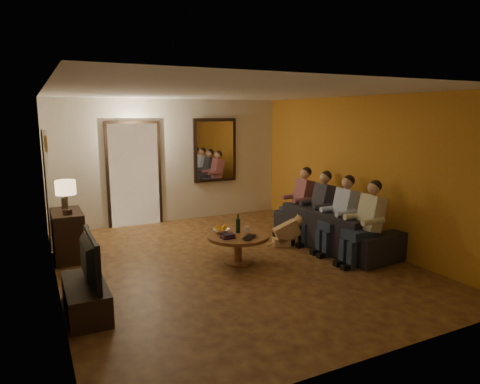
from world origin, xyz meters
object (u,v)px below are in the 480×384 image
sofa (334,228)px  person_b (342,218)px  dog (287,230)px  person_c (320,210)px  tv_stand (86,298)px  person_d (301,204)px  wine_bottle (238,223)px  laptop (252,238)px  dresser (68,235)px  table_lamp (66,197)px  person_a (367,226)px  tv (83,260)px  coffee_table (238,249)px  bowl (222,231)px

sofa → person_b: size_ratio=1.96×
dog → person_c: bearing=5.7°
dog → person_b: bearing=-33.5°
sofa → tv_stand: bearing=95.1°
person_d → wine_bottle: 1.89m
person_b → wine_bottle: bearing=166.6°
dog → laptop: dog is taller
dresser → table_lamp: bearing=-90.0°
tv_stand → person_a: size_ratio=0.91×
person_d → laptop: person_d is taller
tv → coffee_table: tv is taller
tv_stand → laptop: bearing=10.8°
table_lamp → tv: 1.96m
table_lamp → person_d: bearing=-4.0°
person_a → person_d: size_ratio=1.00×
dresser → person_c: person_c is taller
table_lamp → person_d: (4.11, -0.28, -0.44)m
sofa → person_b: (-0.10, -0.30, 0.26)m
person_a → dog: size_ratio=2.14×
dresser → bowl: dresser is taller
person_c → bowl: size_ratio=4.63×
person_d → coffee_table: size_ratio=1.24×
person_a → coffee_table: bearing=152.8°
table_lamp → tv: (0.00, -1.92, -0.39)m
person_a → laptop: bearing=159.3°
person_a → person_c: size_ratio=1.00×
sofa → dog: sofa is taller
table_lamp → coffee_table: table_lamp is taller
wine_bottle → table_lamp: bearing=155.8°
sofa → person_c: person_c is taller
person_d → laptop: 2.04m
coffee_table → wine_bottle: size_ratio=3.12×
table_lamp → person_c: (4.11, -0.88, -0.44)m
table_lamp → laptop: 2.90m
laptop → dog: bearing=-9.3°
sofa → dog: bearing=54.9°
tv → laptop: size_ratio=3.02×
tv_stand → person_b: (4.11, 0.44, 0.42)m
coffee_table → tv_stand: bearing=-162.3°
dresser → person_b: size_ratio=0.72×
person_b → coffee_table: size_ratio=1.24×
wine_bottle → person_d: bearing=24.8°
laptop → dresser: bearing=103.4°
person_d → bowl: size_ratio=4.63×
tv_stand → wine_bottle: size_ratio=3.52×
table_lamp → person_b: bearing=-19.9°
tv → sofa: bearing=-80.1°
sofa → tv: bearing=95.1°
person_b → laptop: (-1.67, 0.03, -0.14)m
tv → person_d: person_d is taller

